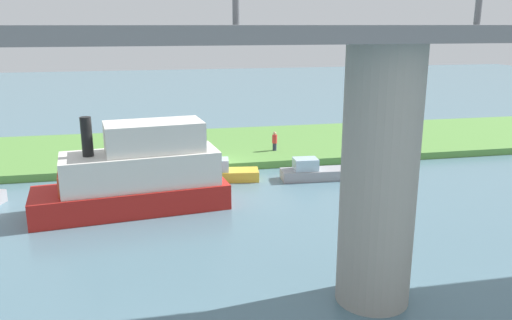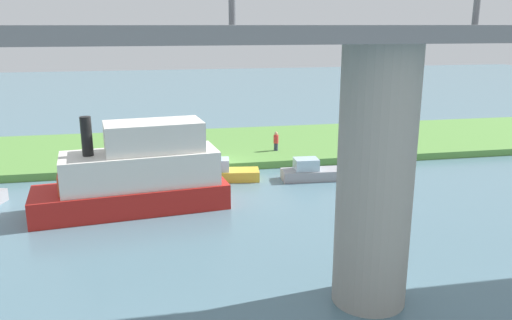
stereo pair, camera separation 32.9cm
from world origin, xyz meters
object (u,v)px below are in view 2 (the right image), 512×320
object	(u,v)px
pontoon_yellow	(224,172)
riverboat_paddlewheel	(312,172)
bridge_pylon	(375,179)
skiff_small	(137,175)
person_on_bank	(276,141)
mooring_post	(168,156)

from	to	relation	value
pontoon_yellow	riverboat_paddlewheel	bearing A→B (deg)	170.16
pontoon_yellow	riverboat_paddlewheel	world-z (taller)	pontoon_yellow
pontoon_yellow	riverboat_paddlewheel	distance (m)	5.52
bridge_pylon	riverboat_paddlewheel	distance (m)	15.12
bridge_pylon	pontoon_yellow	world-z (taller)	bridge_pylon
skiff_small	riverboat_paddlewheel	distance (m)	11.13
bridge_pylon	person_on_bank	world-z (taller)	bridge_pylon
bridge_pylon	pontoon_yellow	distance (m)	16.11
bridge_pylon	pontoon_yellow	size ratio (longest dim) A/B	2.09
bridge_pylon	person_on_bank	size ratio (longest dim) A/B	6.40
bridge_pylon	person_on_bank	xyz separation A→B (m)	(-1.51, -20.26, -3.25)
mooring_post	pontoon_yellow	size ratio (longest dim) A/B	0.24
mooring_post	riverboat_paddlewheel	distance (m)	9.58
person_on_bank	skiff_small	bearing A→B (deg)	43.61
bridge_pylon	mooring_post	distance (m)	19.58
skiff_small	riverboat_paddlewheel	world-z (taller)	skiff_small
mooring_post	skiff_small	xyz separation A→B (m)	(1.77, 7.11, 0.85)
riverboat_paddlewheel	person_on_bank	bearing A→B (deg)	-80.99
mooring_post	skiff_small	distance (m)	7.37
person_on_bank	mooring_post	distance (m)	8.10
mooring_post	riverboat_paddlewheel	xyz separation A→B (m)	(-8.77, 3.83, -0.53)
pontoon_yellow	riverboat_paddlewheel	size ratio (longest dim) A/B	1.02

